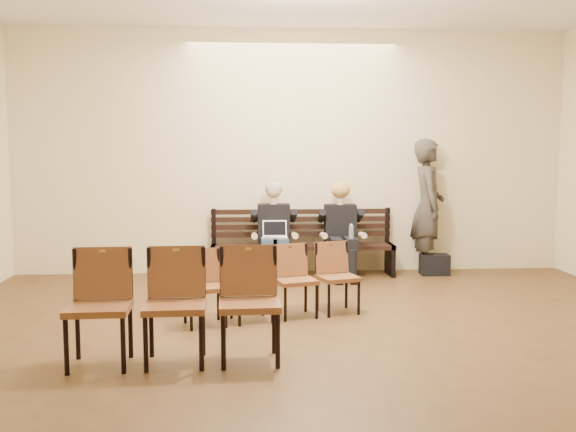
# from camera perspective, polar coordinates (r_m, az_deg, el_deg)

# --- Properties ---
(ground) EXTENTS (10.00, 10.00, 0.00)m
(ground) POSITION_cam_1_polar(r_m,az_deg,el_deg) (4.72, 5.17, -16.47)
(ground) COLOR brown
(ground) RESTS_ON ground
(room_walls) EXTENTS (8.02, 10.01, 3.51)m
(room_walls) POSITION_cam_1_polar(r_m,az_deg,el_deg) (5.19, 4.02, 14.11)
(room_walls) COLOR beige
(room_walls) RESTS_ON ground
(bench) EXTENTS (2.60, 0.90, 0.45)m
(bench) POSITION_cam_1_polar(r_m,az_deg,el_deg) (9.13, 1.30, -3.95)
(bench) COLOR black
(bench) RESTS_ON ground
(seated_man) EXTENTS (0.55, 0.76, 1.32)m
(seated_man) POSITION_cam_1_polar(r_m,az_deg,el_deg) (8.92, -1.25, -1.35)
(seated_man) COLOR black
(seated_man) RESTS_ON ground
(seated_woman) EXTENTS (0.54, 0.75, 1.25)m
(seated_woman) POSITION_cam_1_polar(r_m,az_deg,el_deg) (9.02, 4.75, -1.51)
(seated_woman) COLOR black
(seated_woman) RESTS_ON ground
(laptop) EXTENTS (0.38, 0.33, 0.24)m
(laptop) POSITION_cam_1_polar(r_m,az_deg,el_deg) (8.74, -1.15, -2.11)
(laptop) COLOR #BCBCC1
(laptop) RESTS_ON bench
(water_bottle) EXTENTS (0.07, 0.07, 0.21)m
(water_bottle) POSITION_cam_1_polar(r_m,az_deg,el_deg) (8.76, 5.63, -2.23)
(water_bottle) COLOR silver
(water_bottle) RESTS_ON bench
(bag) EXTENTS (0.41, 0.29, 0.29)m
(bag) POSITION_cam_1_polar(r_m,az_deg,el_deg) (9.46, 12.89, -4.23)
(bag) COLOR black
(bag) RESTS_ON ground
(passerby) EXTENTS (0.63, 0.88, 2.23)m
(passerby) POSITION_cam_1_polar(r_m,az_deg,el_deg) (9.46, 12.33, 1.71)
(passerby) COLOR #39342E
(passerby) RESTS_ON ground
(chair_row_front) EXTENTS (1.94, 0.93, 0.78)m
(chair_row_front) POSITION_cam_1_polar(r_m,az_deg,el_deg) (6.83, -1.26, -5.95)
(chair_row_front) COLOR brown
(chair_row_front) RESTS_ON ground
(chair_row_back) EXTENTS (1.77, 0.58, 0.98)m
(chair_row_back) POSITION_cam_1_polar(r_m,az_deg,el_deg) (5.49, -10.01, -7.94)
(chair_row_back) COLOR brown
(chair_row_back) RESTS_ON ground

